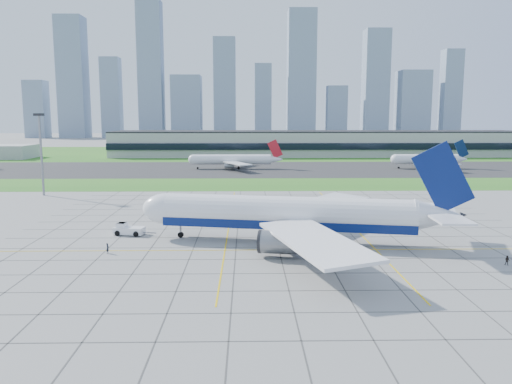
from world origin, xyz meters
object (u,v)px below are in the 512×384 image
(distant_jet_2, at_px, (428,159))
(light_mast, at_px, (41,144))
(pushback_tug, at_px, (128,230))
(crew_near, at_px, (108,248))
(distant_jet_1, at_px, (233,160))
(crew_far, at_px, (507,260))
(airliner, at_px, (289,215))

(distant_jet_2, bearing_deg, light_mast, -151.95)
(pushback_tug, distance_m, crew_near, 14.48)
(distant_jet_1, bearing_deg, crew_far, -72.52)
(light_mast, bearing_deg, distant_jet_2, 28.05)
(light_mast, bearing_deg, crew_far, -35.76)
(airliner, distance_m, pushback_tug, 34.15)
(light_mast, height_order, distant_jet_2, light_mast)
(crew_near, xyz_separation_m, crew_far, (68.42, -8.62, -0.12))
(crew_near, relative_size, distant_jet_2, 0.04)
(pushback_tug, bearing_deg, distant_jet_1, 93.30)
(light_mast, xyz_separation_m, distant_jet_1, (57.66, 80.41, -11.69))
(pushback_tug, bearing_deg, light_mast, 136.97)
(airliner, height_order, distant_jet_1, airliner)
(light_mast, xyz_separation_m, crew_near, (38.91, -68.68, -15.24))
(airliner, distance_m, crew_near, 34.53)
(airliner, relative_size, crew_far, 38.76)
(pushback_tug, bearing_deg, airliner, -0.82)
(crew_far, bearing_deg, distant_jet_1, 142.56)
(light_mast, bearing_deg, crew_near, -60.47)
(light_mast, relative_size, crew_far, 15.59)
(airliner, height_order, pushback_tug, airliner)
(airliner, bearing_deg, crew_near, -156.28)
(pushback_tug, xyz_separation_m, distant_jet_2, (111.73, 134.62, 3.37))
(distant_jet_1, bearing_deg, light_mast, -125.64)
(airliner, relative_size, crew_near, 33.84)
(airliner, xyz_separation_m, crew_far, (35.01, -16.09, -4.69))
(pushback_tug, bearing_deg, crew_near, -79.96)
(distant_jet_1, height_order, distant_jet_2, same)
(crew_far, distance_m, distant_jet_1, 165.39)
(light_mast, relative_size, distant_jet_2, 0.60)
(distant_jet_2, bearing_deg, pushback_tug, -129.69)
(pushback_tug, distance_m, distant_jet_1, 135.93)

